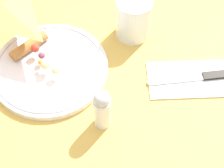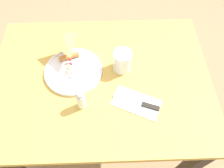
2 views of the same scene
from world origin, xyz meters
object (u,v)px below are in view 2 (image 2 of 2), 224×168
dining_table (102,91)px  milk_glass (122,61)px  plate_pizza (73,70)px  butter_knife (139,103)px  salt_shaker (81,99)px  napkin_folded (136,103)px

dining_table → milk_glass: 0.20m
plate_pizza → butter_knife: bearing=148.1°
butter_knife → salt_shaker: salt_shaker is taller
dining_table → butter_knife: (-0.16, 0.14, 0.13)m
plate_pizza → milk_glass: bearing=-176.8°
napkin_folded → salt_shaker: 0.23m
dining_table → napkin_folded: size_ratio=4.46×
plate_pizza → butter_knife: (-0.28, 0.17, -0.01)m
plate_pizza → dining_table: bearing=163.0°
plate_pizza → napkin_folded: size_ratio=1.18×
napkin_folded → dining_table: bearing=-42.0°
napkin_folded → plate_pizza: bearing=-32.2°
milk_glass → salt_shaker: bearing=46.9°
dining_table → milk_glass: (-0.10, -0.05, 0.17)m
napkin_folded → salt_shaker: size_ratio=2.04×
plate_pizza → napkin_folded: bearing=147.8°
milk_glass → salt_shaker: size_ratio=0.95×
dining_table → salt_shaker: (0.08, 0.14, 0.17)m
salt_shaker → dining_table: bearing=-119.2°
dining_table → salt_shaker: salt_shaker is taller
plate_pizza → milk_glass: size_ratio=2.52×
milk_glass → butter_knife: milk_glass is taller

